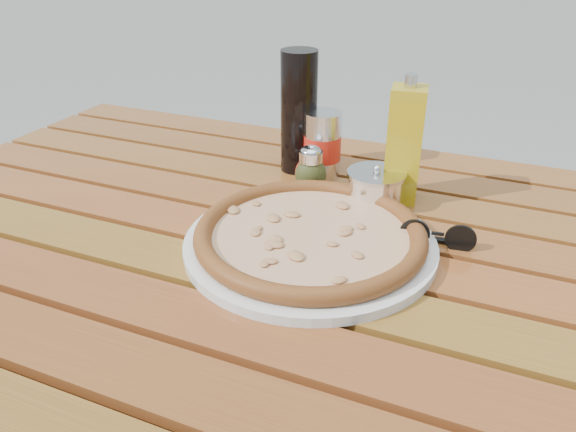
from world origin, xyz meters
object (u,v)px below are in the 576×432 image
at_px(dark_bottle, 299,112).
at_px(parmesan_tin, 376,188).
at_px(table, 283,282).
at_px(pizza, 310,234).
at_px(plate, 310,243).
at_px(olive_oil_cruet, 404,145).
at_px(oregano_shaker, 311,170).
at_px(pepper_shaker, 311,169).
at_px(soda_can, 322,145).
at_px(sunglasses, 437,237).

distance_m(dark_bottle, parmesan_tin, 0.21).
xyz_separation_m(table, pizza, (0.04, -0.01, 0.10)).
bearing_deg(parmesan_tin, pizza, -106.13).
height_order(plate, olive_oil_cruet, olive_oil_cruet).
bearing_deg(oregano_shaker, parmesan_tin, -5.72).
xyz_separation_m(plate, pepper_shaker, (-0.07, 0.18, 0.03)).
bearing_deg(pizza, table, 173.58).
bearing_deg(oregano_shaker, olive_oil_cruet, 10.72).
relative_size(soda_can, parmesan_tin, 1.01).
distance_m(plate, olive_oil_cruet, 0.24).
distance_m(plate, pepper_shaker, 0.20).
bearing_deg(plate, table, 173.58).
height_order(oregano_shaker, dark_bottle, dark_bottle).
xyz_separation_m(oregano_shaker, olive_oil_cruet, (0.15, 0.03, 0.06)).
distance_m(dark_bottle, sunglasses, 0.36).
bearing_deg(plate, pepper_shaker, 110.88).
distance_m(oregano_shaker, dark_bottle, 0.12).
relative_size(table, soda_can, 11.67).
relative_size(pizza, parmesan_tin, 2.89).
bearing_deg(soda_can, pepper_shaker, -87.26).
distance_m(plate, dark_bottle, 0.31).
height_order(soda_can, olive_oil_cruet, olive_oil_cruet).
bearing_deg(table, pizza, -6.42).
distance_m(plate, oregano_shaker, 0.20).
relative_size(oregano_shaker, parmesan_tin, 0.69).
bearing_deg(dark_bottle, oregano_shaker, -55.53).
bearing_deg(soda_can, dark_bottle, 165.60).
bearing_deg(table, sunglasses, 18.52).
distance_m(pizza, parmesan_tin, 0.18).
height_order(pizza, soda_can, soda_can).
distance_m(oregano_shaker, olive_oil_cruet, 0.16).
height_order(soda_can, parmesan_tin, soda_can).
distance_m(pepper_shaker, olive_oil_cruet, 0.16).
bearing_deg(parmesan_tin, table, -119.74).
height_order(table, oregano_shaker, oregano_shaker).
bearing_deg(plate, pizza, -153.43).
height_order(olive_oil_cruet, parmesan_tin, olive_oil_cruet).
bearing_deg(plate, oregano_shaker, 110.83).
distance_m(table, plate, 0.09).
xyz_separation_m(plate, sunglasses, (0.17, 0.08, 0.01)).
xyz_separation_m(table, dark_bottle, (-0.08, 0.26, 0.19)).
bearing_deg(table, dark_bottle, 107.17).
relative_size(table, pepper_shaker, 17.07).
xyz_separation_m(oregano_shaker, soda_can, (-0.00, 0.07, 0.02)).
bearing_deg(dark_bottle, soda_can, -14.40).
height_order(oregano_shaker, soda_can, soda_can).
xyz_separation_m(plate, olive_oil_cruet, (0.08, 0.21, 0.09)).
bearing_deg(soda_can, oregano_shaker, -86.73).
height_order(dark_bottle, olive_oil_cruet, dark_bottle).
height_order(dark_bottle, soda_can, dark_bottle).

